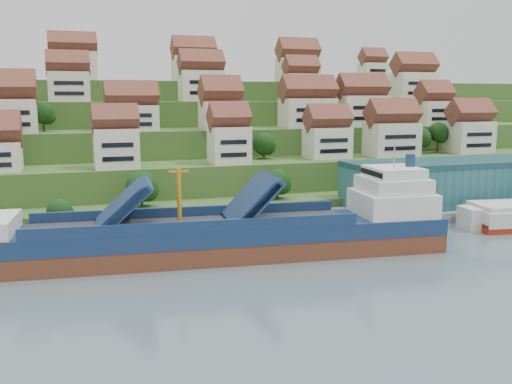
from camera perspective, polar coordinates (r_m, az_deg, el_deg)
name	(u,v)px	position (r m, az deg, el deg)	size (l,w,h in m)	color
ground	(288,249)	(100.34, 3.20, -5.73)	(300.00, 300.00, 0.00)	slate
quay	(349,218)	(121.58, 9.33, -2.60)	(180.00, 14.00, 2.20)	gray
hillside	(175,143)	(197.29, -8.11, 4.86)	(260.00, 128.00, 31.00)	#2D4C1E
hillside_village	(213,105)	(155.40, -4.27, 8.72)	(156.67, 62.86, 28.29)	silver
hillside_trees	(208,136)	(139.62, -4.85, 5.61)	(131.75, 62.47, 30.66)	#173A13
warehouse	(471,181)	(139.87, 20.66, 1.03)	(60.00, 15.00, 10.00)	#255F65
flagpole	(354,196)	(115.29, 9.74, -0.35)	(1.28, 0.16, 8.00)	gray
cargo_ship	(219,237)	(94.95, -3.72, -4.50)	(81.97, 20.94, 18.03)	brown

